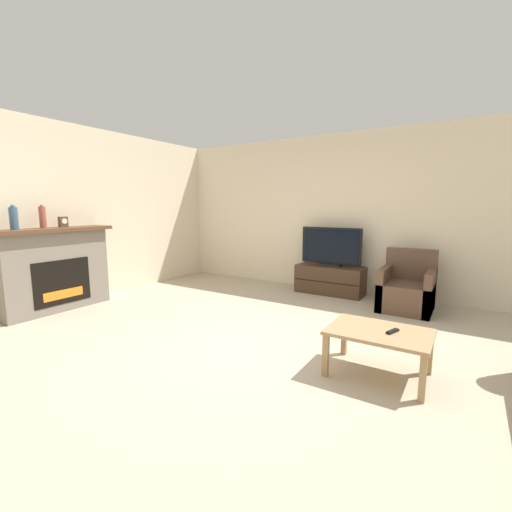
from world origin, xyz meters
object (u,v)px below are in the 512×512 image
object	(u,v)px
tv	(331,248)
armchair	(407,290)
mantel_vase_left	(14,218)
tv_stand	(330,280)
mantel_clock	(63,222)
remote	(393,331)
coffee_table	(379,336)
fireplace	(55,269)
mantel_vase_centre_left	(43,217)

from	to	relation	value
tv	armchair	bearing A→B (deg)	-12.97
mantel_vase_left	tv_stand	xyz separation A→B (m)	(2.97, 3.45, -1.10)
mantel_clock	remote	bearing A→B (deg)	4.15
tv	remote	distance (m)	2.93
tv_stand	remote	bearing A→B (deg)	-59.69
mantel_vase_left	armchair	xyz separation A→B (m)	(4.23, 3.16, -1.05)
mantel_clock	mantel_vase_left	bearing A→B (deg)	-90.07
mantel_clock	tv	bearing A→B (deg)	43.63
armchair	mantel_vase_left	bearing A→B (deg)	-143.24
tv_stand	tv	distance (m)	0.55
tv_stand	coffee_table	xyz separation A→B (m)	(1.36, -2.52, 0.12)
fireplace	mantel_clock	world-z (taller)	mantel_clock
mantel_clock	tv_stand	xyz separation A→B (m)	(2.97, 2.83, -1.02)
tv	coffee_table	distance (m)	2.89
tv	remote	bearing A→B (deg)	-59.67
armchair	coffee_table	size ratio (longest dim) A/B	1.01
mantel_vase_centre_left	mantel_clock	size ratio (longest dim) A/B	2.14
mantel_vase_centre_left	remote	bearing A→B (deg)	7.62
mantel_vase_centre_left	tv_stand	size ratio (longest dim) A/B	0.28
tv_stand	coffee_table	size ratio (longest dim) A/B	1.32
mantel_vase_left	mantel_vase_centre_left	xyz separation A→B (m)	(0.00, 0.35, 0.00)
mantel_vase_centre_left	armchair	bearing A→B (deg)	33.61
mantel_vase_left	tv_stand	world-z (taller)	mantel_vase_left
armchair	coffee_table	bearing A→B (deg)	-87.45
mantel_clock	mantel_vase_centre_left	bearing A→B (deg)	-90.16
tv	remote	world-z (taller)	tv
fireplace	mantel_clock	distance (m)	0.68
mantel_vase_left	tv	world-z (taller)	mantel_vase_left
fireplace	tv	world-z (taller)	fireplace
tv	remote	xyz separation A→B (m)	(1.47, -2.51, -0.36)
mantel_clock	fireplace	bearing A→B (deg)	-96.51
coffee_table	remote	world-z (taller)	remote
fireplace	coffee_table	size ratio (longest dim) A/B	1.81
tv_stand	coffee_table	distance (m)	2.86
mantel_vase_left	mantel_vase_centre_left	bearing A→B (deg)	90.00
tv_stand	armchair	xyz separation A→B (m)	(1.26, -0.29, 0.04)
mantel_vase_left	fireplace	bearing A→B (deg)	92.08
mantel_vase_centre_left	mantel_vase_left	bearing A→B (deg)	-90.00
coffee_table	armchair	bearing A→B (deg)	92.55
tv	fireplace	bearing A→B (deg)	-135.01
tv_stand	remote	distance (m)	2.91
mantel_vase_left	coffee_table	distance (m)	4.53
fireplace	coffee_table	bearing A→B (deg)	6.15
coffee_table	tv_stand	bearing A→B (deg)	118.35
remote	tv_stand	bearing A→B (deg)	140.00
armchair	tv	bearing A→B (deg)	167.03
mantel_vase_left	coffee_table	world-z (taller)	mantel_vase_left
tv	armchair	size ratio (longest dim) A/B	1.20
coffee_table	remote	distance (m)	0.13
tv_stand	tv	bearing A→B (deg)	-90.00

